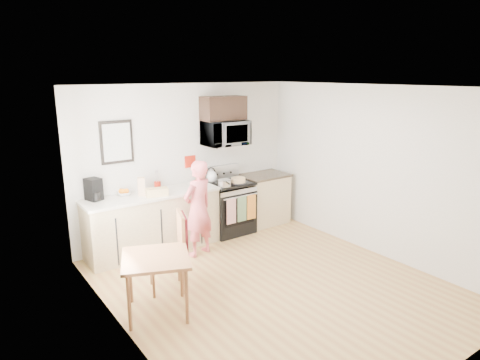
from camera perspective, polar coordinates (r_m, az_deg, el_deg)
floor at (r=5.93m, az=4.41°, el=-13.75°), size 4.60×4.60×0.00m
back_wall at (r=7.30m, az=-7.06°, el=2.44°), size 4.00×0.04×2.60m
front_wall at (r=4.07m, az=26.28°, el=-8.57°), size 4.00×0.04×2.60m
left_wall at (r=4.47m, az=-15.42°, el=-5.56°), size 0.04×4.60×2.60m
right_wall at (r=6.87m, az=17.53°, el=1.14°), size 0.04×4.60×2.60m
ceiling at (r=5.24m, az=4.96°, el=12.25°), size 4.00×4.60×0.04m
window at (r=5.14m, az=-18.35°, el=-0.29°), size 0.06×1.40×1.50m
cabinet_left at (r=6.93m, az=-11.48°, el=-5.70°), size 2.10×0.60×0.90m
countertop_left at (r=6.78m, az=-11.68°, el=-1.96°), size 2.14×0.64×0.04m
cabinet_right at (r=8.03m, az=3.15°, el=-2.64°), size 0.84×0.60×0.90m
countertop_right at (r=7.91m, az=3.20°, el=0.62°), size 0.88×0.64×0.04m
range at (r=7.56m, az=-1.48°, el=-3.80°), size 0.76×0.70×1.16m
microwave at (r=7.35m, az=-2.00°, el=6.26°), size 0.76×0.51×0.42m
upper_cabinet at (r=7.34m, az=-2.23°, el=9.55°), size 0.76×0.35×0.40m
wall_art at (r=6.72m, az=-16.12°, el=4.87°), size 0.50×0.04×0.65m
wall_trivet at (r=7.31m, az=-6.66°, el=2.47°), size 0.20×0.02×0.20m
person at (r=6.58m, az=-5.61°, el=-3.79°), size 0.62×0.49×1.50m
dining_table at (r=5.12m, az=-11.14°, el=-10.85°), size 0.86×0.86×0.71m
chair at (r=5.62m, az=-8.45°, el=-7.96°), size 0.59×0.56×1.04m
knife_block at (r=7.28m, az=-5.33°, el=0.54°), size 0.13×0.17×0.25m
utensil_crock at (r=6.97m, az=-10.96°, el=-0.24°), size 0.11×0.11×0.32m
fruit_bowl at (r=6.78m, az=-15.23°, el=-1.63°), size 0.27×0.27×0.11m
milk_carton at (r=6.68m, az=-13.02°, el=-0.84°), size 0.14×0.14×0.28m
coffee_maker at (r=6.62m, az=-18.92°, el=-1.27°), size 0.24×0.30×0.33m
bread_bag at (r=6.63m, az=-11.02°, el=-1.59°), size 0.35×0.23×0.12m
cake at (r=7.31m, az=-0.23°, el=-0.07°), size 0.29×0.29×0.10m
kettle at (r=7.37m, az=-3.91°, el=0.54°), size 0.21×0.21×0.27m
pot at (r=7.12m, az=-2.08°, el=-0.39°), size 0.22×0.36×0.11m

